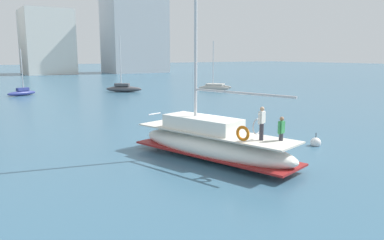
% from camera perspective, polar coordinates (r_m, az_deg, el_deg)
% --- Properties ---
extents(ground_plane, '(400.00, 400.00, 0.00)m').
position_cam_1_polar(ground_plane, '(21.86, 4.97, -4.45)').
color(ground_plane, '#38607A').
extents(main_sailboat, '(4.87, 9.89, 13.98)m').
position_cam_1_polar(main_sailboat, '(19.58, 3.00, -3.37)').
color(main_sailboat, white).
rests_on(main_sailboat, ground).
extents(moored_sloop_near, '(4.90, 4.29, 8.12)m').
position_cam_1_polar(moored_sloop_near, '(55.68, -10.33, 4.80)').
color(moored_sloop_near, '#4C4C51').
rests_on(moored_sloop_near, ground).
extents(moored_sloop_far, '(4.00, 2.36, 6.11)m').
position_cam_1_polar(moored_sloop_far, '(54.82, -24.43, 3.87)').
color(moored_sloop_far, navy).
rests_on(moored_sloop_far, ground).
extents(moored_catamaran, '(4.77, 5.13, 7.40)m').
position_cam_1_polar(moored_catamaran, '(57.70, 3.54, 5.11)').
color(moored_catamaran, '#B7B2A8').
rests_on(moored_catamaran, ground).
extents(mooring_buoy, '(0.63, 0.63, 0.92)m').
position_cam_1_polar(mooring_buoy, '(23.77, 18.25, -3.28)').
color(mooring_buoy, silver).
rests_on(mooring_buoy, ground).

